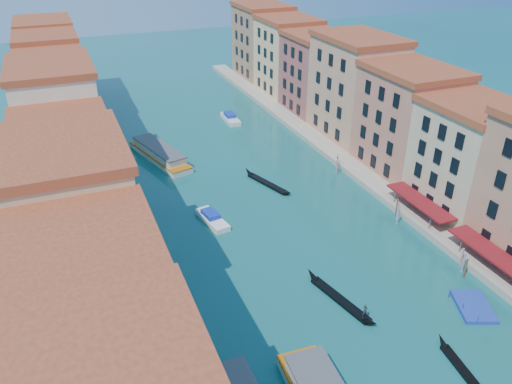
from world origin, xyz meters
The scene contains 12 objects.
left_bank_palazzos centered at (-26.00, 64.68, 9.71)m, with size 12.80×128.40×21.00m.
right_bank_palazzos centered at (30.00, 65.00, 9.75)m, with size 12.80×128.40×21.00m.
quay centered at (22.00, 65.00, 0.50)m, with size 4.00×140.00×1.00m, color gray.
restaurant_awnings centered at (22.19, 23.00, 2.99)m, with size 3.20×44.55×3.12m.
mooring_poles_right centered at (19.10, 28.80, 1.30)m, with size 1.44×54.24×3.20m.
vaporetto_far centered at (-9.57, 75.14, 1.20)m, with size 8.66×18.31×2.66m.
gondola_fore centered at (1.55, 26.98, 0.42)m, with size 3.62×12.24×2.47m.
gondola_right centered at (7.50, 12.24, 0.40)m, with size 2.12×10.45×2.08m.
gondola_far centered at (5.24, 58.01, 0.36)m, with size 4.79×11.94×1.74m.
motorboat_mid centered at (-7.19, 49.91, 0.59)m, with size 3.50×7.58×1.51m.
motorboat_far centered at (9.92, 90.06, 0.65)m, with size 2.80×8.10×1.66m.
blue_dock centered at (15.50, 20.06, 0.23)m, with size 5.60×6.62×0.47m.
Camera 1 is at (-25.10, -12.07, 40.01)m, focal length 35.00 mm.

